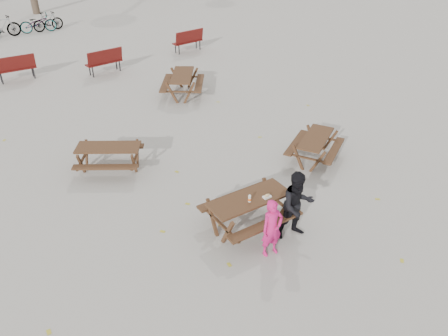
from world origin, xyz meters
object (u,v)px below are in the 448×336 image
food_tray (267,197)px  picnic_table_north (110,158)px  soda_bottle (250,199)px  picnic_table_east (315,148)px  child (272,228)px  picnic_table_far (183,85)px  adult (297,205)px  main_picnic_table (249,205)px

food_tray → picnic_table_north: (-2.02, 4.12, -0.44)m
soda_bottle → picnic_table_east: soda_bottle is taller
soda_bottle → picnic_table_north: size_ratio=0.10×
child → picnic_table_east: size_ratio=0.81×
child → picnic_table_far: bearing=78.1°
food_tray → picnic_table_far: food_tray is taller
food_tray → adult: size_ratio=0.12×
food_tray → soda_bottle: size_ratio=1.06×
picnic_table_far → picnic_table_north: bearing=165.2°
adult → picnic_table_east: 3.39m
child → picnic_table_north: (-1.59, 4.86, -0.29)m
food_tray → main_picnic_table: bearing=149.0°
adult → picnic_table_far: adult is taller
child → adult: bearing=17.1°
picnic_table_east → child: bearing=-176.4°
picnic_table_north → picnic_table_far: size_ratio=0.90×
main_picnic_table → picnic_table_far: size_ratio=0.98×
soda_bottle → picnic_table_far: size_ratio=0.09×
picnic_table_east → picnic_table_far: (-0.83, 6.11, 0.05)m
picnic_table_north → adult: bearing=-31.3°
soda_bottle → adult: adult is taller
picnic_table_far → adult: bearing=-157.9°
picnic_table_east → picnic_table_north: size_ratio=0.97×
picnic_table_far → main_picnic_table: bearing=-163.8°
food_tray → picnic_table_east: size_ratio=0.11×
picnic_table_east → picnic_table_far: 6.17m
picnic_table_north → picnic_table_far: 5.46m
main_picnic_table → child: bearing=-97.0°
picnic_table_east → picnic_table_far: bearing=66.2°
picnic_table_north → soda_bottle: bearing=-36.3°
adult → picnic_table_east: adult is taller
main_picnic_table → picnic_table_north: 4.29m
soda_bottle → child: (-0.03, -0.82, -0.21)m
picnic_table_east → picnic_table_north: picnic_table_north is taller
main_picnic_table → picnic_table_far: 7.90m
food_tray → adult: adult is taller
main_picnic_table → picnic_table_far: picnic_table_far is taller
soda_bottle → picnic_table_north: soda_bottle is taller
picnic_table_far → picnic_table_east: bearing=-138.3°
soda_bottle → child: 0.84m
food_tray → picnic_table_far: size_ratio=0.10×
child → picnic_table_north: size_ratio=0.78×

